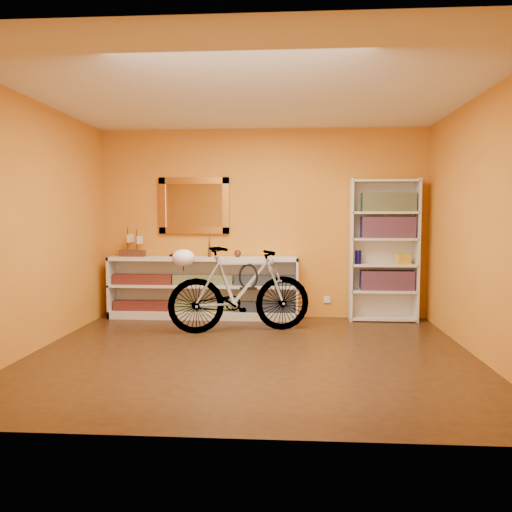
# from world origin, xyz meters

# --- Properties ---
(floor) EXTENTS (4.50, 4.00, 0.01)m
(floor) POSITION_xyz_m (0.00, 0.00, -0.01)
(floor) COLOR #311C0D
(floor) RESTS_ON ground
(ceiling) EXTENTS (4.50, 4.00, 0.01)m
(ceiling) POSITION_xyz_m (0.00, 0.00, 2.60)
(ceiling) COLOR silver
(ceiling) RESTS_ON ground
(back_wall) EXTENTS (4.50, 0.01, 2.60)m
(back_wall) POSITION_xyz_m (0.00, 2.00, 1.30)
(back_wall) COLOR orange
(back_wall) RESTS_ON ground
(left_wall) EXTENTS (0.01, 4.00, 2.60)m
(left_wall) POSITION_xyz_m (-2.25, 0.00, 1.30)
(left_wall) COLOR orange
(left_wall) RESTS_ON ground
(right_wall) EXTENTS (0.01, 4.00, 2.60)m
(right_wall) POSITION_xyz_m (2.25, 0.00, 1.30)
(right_wall) COLOR orange
(right_wall) RESTS_ON ground
(gilt_mirror) EXTENTS (0.98, 0.06, 0.78)m
(gilt_mirror) POSITION_xyz_m (-0.95, 1.97, 1.55)
(gilt_mirror) COLOR #91591A
(gilt_mirror) RESTS_ON back_wall
(wall_socket) EXTENTS (0.09, 0.02, 0.09)m
(wall_socket) POSITION_xyz_m (0.90, 1.99, 0.25)
(wall_socket) COLOR silver
(wall_socket) RESTS_ON back_wall
(console_unit) EXTENTS (2.60, 0.35, 0.85)m
(console_unit) POSITION_xyz_m (-0.80, 1.81, 0.42)
(console_unit) COLOR silver
(console_unit) RESTS_ON floor
(cd_row_lower) EXTENTS (2.50, 0.13, 0.14)m
(cd_row_lower) POSITION_xyz_m (-0.80, 1.79, 0.17)
(cd_row_lower) COLOR black
(cd_row_lower) RESTS_ON console_unit
(cd_row_upper) EXTENTS (2.50, 0.13, 0.14)m
(cd_row_upper) POSITION_xyz_m (-0.80, 1.79, 0.54)
(cd_row_upper) COLOR navy
(cd_row_upper) RESTS_ON console_unit
(model_ship) EXTENTS (0.36, 0.16, 0.41)m
(model_ship) POSITION_xyz_m (-1.79, 1.81, 1.06)
(model_ship) COLOR #462313
(model_ship) RESTS_ON console_unit
(toy_car) EXTENTS (0.00, 0.00, 0.00)m
(toy_car) POSITION_xyz_m (-1.21, 1.81, 0.85)
(toy_car) COLOR black
(toy_car) RESTS_ON console_unit
(bronze_ornament) EXTENTS (0.05, 0.05, 0.32)m
(bronze_ornament) POSITION_xyz_m (-0.71, 1.81, 1.01)
(bronze_ornament) COLOR #572F1E
(bronze_ornament) RESTS_ON console_unit
(decorative_orb) EXTENTS (0.09, 0.09, 0.09)m
(decorative_orb) POSITION_xyz_m (-0.33, 1.81, 0.90)
(decorative_orb) COLOR #572F1E
(decorative_orb) RESTS_ON console_unit
(bookcase) EXTENTS (0.90, 0.30, 1.90)m
(bookcase) POSITION_xyz_m (1.64, 1.84, 0.95)
(bookcase) COLOR silver
(bookcase) RESTS_ON floor
(book_row_a) EXTENTS (0.70, 0.22, 0.26)m
(book_row_a) POSITION_xyz_m (1.69, 1.84, 0.55)
(book_row_a) COLOR maroon
(book_row_a) RESTS_ON bookcase
(book_row_b) EXTENTS (0.70, 0.22, 0.28)m
(book_row_b) POSITION_xyz_m (1.69, 1.84, 1.25)
(book_row_b) COLOR maroon
(book_row_b) RESTS_ON bookcase
(book_row_c) EXTENTS (0.70, 0.22, 0.25)m
(book_row_c) POSITION_xyz_m (1.69, 1.84, 1.59)
(book_row_c) COLOR #1B4F5F
(book_row_c) RESTS_ON bookcase
(travel_mug) EXTENTS (0.08, 0.08, 0.18)m
(travel_mug) POSITION_xyz_m (1.30, 1.82, 0.86)
(travel_mug) COLOR navy
(travel_mug) RESTS_ON bookcase
(red_tin) EXTENTS (0.18, 0.18, 0.18)m
(red_tin) POSITION_xyz_m (1.44, 1.87, 1.56)
(red_tin) COLOR maroon
(red_tin) RESTS_ON bookcase
(yellow_bag) EXTENTS (0.20, 0.16, 0.14)m
(yellow_bag) POSITION_xyz_m (1.89, 1.80, 0.83)
(yellow_bag) COLOR gold
(yellow_bag) RESTS_ON bookcase
(bicycle) EXTENTS (0.90, 1.83, 1.04)m
(bicycle) POSITION_xyz_m (-0.22, 1.00, 0.52)
(bicycle) COLOR silver
(bicycle) RESTS_ON floor
(helmet) EXTENTS (0.27, 0.26, 0.20)m
(helmet) POSITION_xyz_m (-0.87, 0.83, 0.91)
(helmet) COLOR white
(helmet) RESTS_ON bicycle
(u_lock) EXTENTS (0.24, 0.03, 0.24)m
(u_lock) POSITION_xyz_m (-0.11, 1.03, 0.68)
(u_lock) COLOR black
(u_lock) RESTS_ON bicycle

